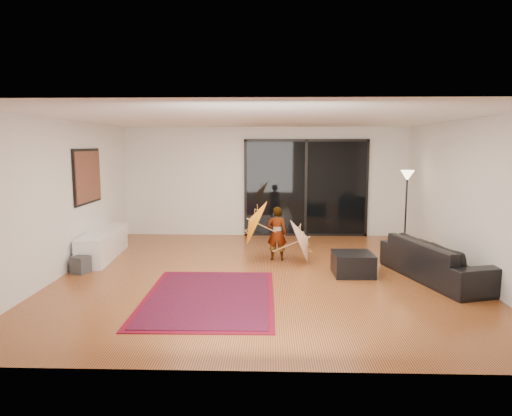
{
  "coord_description": "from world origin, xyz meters",
  "views": [
    {
      "loc": [
        0.11,
        -7.82,
        2.26
      ],
      "look_at": [
        -0.15,
        0.55,
        1.1
      ],
      "focal_mm": 32.0,
      "sensor_mm": 36.0,
      "label": 1
    }
  ],
  "objects_px": {
    "media_console": "(103,244)",
    "sofa": "(438,260)",
    "ottoman": "(353,264)",
    "child": "(277,233)"
  },
  "relations": [
    {
      "from": "media_console",
      "to": "sofa",
      "type": "distance_m",
      "value": 6.34
    },
    {
      "from": "media_console",
      "to": "child",
      "type": "relative_size",
      "value": 1.86
    },
    {
      "from": "sofa",
      "to": "ottoman",
      "type": "height_order",
      "value": "sofa"
    },
    {
      "from": "ottoman",
      "to": "child",
      "type": "relative_size",
      "value": 0.64
    },
    {
      "from": "sofa",
      "to": "ottoman",
      "type": "distance_m",
      "value": 1.41
    },
    {
      "from": "ottoman",
      "to": "media_console",
      "type": "bearing_deg",
      "value": 167.46
    },
    {
      "from": "sofa",
      "to": "media_console",
      "type": "bearing_deg",
      "value": 62.11
    },
    {
      "from": "ottoman",
      "to": "child",
      "type": "distance_m",
      "value": 1.69
    },
    {
      "from": "media_console",
      "to": "ottoman",
      "type": "bearing_deg",
      "value": -16.41
    },
    {
      "from": "sofa",
      "to": "ottoman",
      "type": "xyz_separation_m",
      "value": [
        -1.38,
        0.24,
        -0.14
      ]
    }
  ]
}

